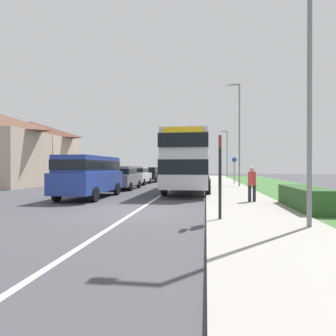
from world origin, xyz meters
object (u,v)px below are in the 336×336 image
at_px(double_decker_bus, 189,160).
at_px(bus_stop_sign, 220,171).
at_px(parked_car_grey, 123,177).
at_px(street_lamp_mid, 238,129).
at_px(street_lamp_far, 226,151).
at_px(pedestrian_at_stop, 252,182).
at_px(parked_car_silver, 138,175).
at_px(cycle_route_sign, 234,169).
at_px(street_lamp_near, 306,57).
at_px(parked_car_black, 150,174).
at_px(parked_van_blue, 90,173).

bearing_deg(double_decker_bus, bus_stop_sign, -81.60).
relative_size(parked_car_grey, street_lamp_mid, 0.50).
bearing_deg(street_lamp_far, pedestrian_at_stop, -91.73).
xyz_separation_m(parked_car_silver, cycle_route_sign, (8.82, 0.54, 0.50)).
relative_size(parked_car_grey, cycle_route_sign, 1.63).
bearing_deg(street_lamp_near, parked_car_black, 110.47).
distance_m(parked_car_grey, parked_car_silver, 5.61).
distance_m(pedestrian_at_stop, street_lamp_near, 6.35).
height_order(parked_van_blue, pedestrian_at_stop, parked_van_blue).
bearing_deg(bus_stop_sign, cycle_route_sign, 83.19).
height_order(parked_van_blue, street_lamp_far, street_lamp_far).
xyz_separation_m(parked_car_silver, parked_car_black, (0.18, 4.98, -0.04)).
relative_size(double_decker_bus, parked_car_silver, 2.26).
height_order(double_decker_bus, street_lamp_far, street_lamp_far).
distance_m(double_decker_bus, pedestrian_at_stop, 6.94).
xyz_separation_m(double_decker_bus, parked_van_blue, (-5.01, -4.52, -0.82)).
distance_m(double_decker_bus, street_lamp_near, 12.14).
bearing_deg(parked_van_blue, street_lamp_far, 71.40).
bearing_deg(parked_car_grey, street_lamp_far, 67.03).
bearing_deg(street_lamp_mid, cycle_route_sign, 90.19).
bearing_deg(street_lamp_mid, double_decker_bus, -130.75).
relative_size(double_decker_bus, parked_van_blue, 1.83).
relative_size(double_decker_bus, street_lamp_near, 1.27).
relative_size(parked_car_grey, street_lamp_far, 0.61).
distance_m(parked_car_grey, street_lamp_near, 15.62).
distance_m(pedestrian_at_stop, bus_stop_sign, 4.75).
bearing_deg(parked_van_blue, pedestrian_at_stop, -10.69).
distance_m(street_lamp_mid, street_lamp_far, 18.02).
bearing_deg(street_lamp_mid, pedestrian_at_stop, -92.96).
distance_m(parked_car_black, cycle_route_sign, 9.73).
height_order(pedestrian_at_stop, bus_stop_sign, bus_stop_sign).
distance_m(double_decker_bus, cycle_route_sign, 8.27).
bearing_deg(pedestrian_at_stop, street_lamp_mid, 87.04).
relative_size(parked_car_black, pedestrian_at_stop, 2.42).
distance_m(parked_car_black, street_lamp_mid, 12.08).
height_order(parked_car_grey, parked_car_silver, parked_car_grey).
distance_m(parked_van_blue, parked_car_grey, 5.76).
bearing_deg(double_decker_bus, street_lamp_far, 79.78).
xyz_separation_m(double_decker_bus, street_lamp_mid, (3.70, 4.29, 2.56)).
xyz_separation_m(parked_car_silver, street_lamp_mid, (8.83, -2.54, 3.78)).
distance_m(parked_car_silver, cycle_route_sign, 8.85).
relative_size(double_decker_bus, parked_car_grey, 2.43).
bearing_deg(street_lamp_mid, bus_stop_sign, -98.25).
distance_m(double_decker_bus, street_lamp_mid, 6.21).
height_order(double_decker_bus, parked_van_blue, double_decker_bus).
xyz_separation_m(parked_car_grey, street_lamp_near, (8.59, -12.55, 3.56)).
bearing_deg(parked_car_silver, bus_stop_sign, -68.90).
bearing_deg(cycle_route_sign, parked_car_black, 152.78).
bearing_deg(double_decker_bus, parked_car_silver, 126.93).
bearing_deg(cycle_route_sign, bus_stop_sign, -96.81).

